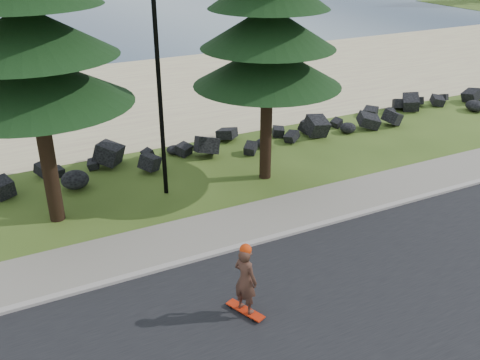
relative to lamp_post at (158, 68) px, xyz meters
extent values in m
plane|color=#344C17|center=(0.00, -3.20, -4.13)|extent=(160.00, 160.00, 0.00)
cube|color=black|center=(0.00, -7.70, -4.12)|extent=(160.00, 7.00, 0.02)
cube|color=#ABA29A|center=(0.00, -4.10, -4.08)|extent=(160.00, 0.20, 0.10)
cube|color=gray|center=(0.00, -3.00, -4.09)|extent=(160.00, 2.00, 0.08)
cube|color=tan|center=(0.00, 11.30, -4.13)|extent=(160.00, 15.00, 0.01)
cube|color=#344A63|center=(0.00, 47.80, -4.13)|extent=(160.00, 58.00, 0.01)
cylinder|color=black|center=(0.00, 0.00, -0.13)|extent=(0.14, 0.14, 8.00)
cube|color=red|center=(-0.44, -6.58, -4.04)|extent=(0.60, 1.00, 0.03)
imported|color=#4C2E23|center=(-0.44, -6.58, -3.20)|extent=(0.59, 0.70, 1.64)
sphere|color=red|center=(-0.44, -6.58, -2.42)|extent=(0.26, 0.26, 0.26)
camera|label=1|loc=(-4.86, -15.14, 3.84)|focal=40.00mm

